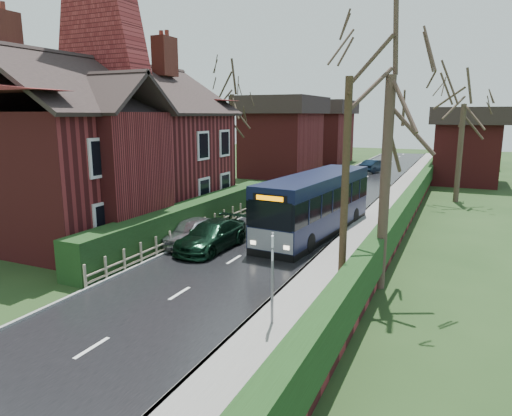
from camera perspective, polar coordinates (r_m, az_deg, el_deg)
The scene contains 18 objects.
ground at distance 17.33m, azimuth -5.82°, elevation -8.35°, with size 140.00×140.00×0.00m, color #29421C.
road at distance 26.10m, azimuth 5.27°, elevation -1.49°, with size 6.00×100.00×0.02m, color black.
pavement at distance 25.06m, azimuth 14.49°, elevation -2.22°, with size 2.50×100.00×0.14m, color slate.
kerb_right at distance 25.28m, azimuth 11.81°, elevation -1.98°, with size 0.12×100.00×0.14m, color gray.
kerb_left at distance 27.21m, azimuth -0.81°, elevation -0.81°, with size 0.12×100.00×0.10m, color gray.
front_hedge at distance 23.17m, azimuth -8.00°, elevation -1.22°, with size 1.20×16.00×1.60m, color black.
picket_fence at distance 22.87m, azimuth -6.38°, elevation -2.25°, with size 0.10×16.00×0.90m, color gray, non-canonical shape.
right_wall_hedge at distance 24.65m, azimuth 18.14°, elevation -0.39°, with size 0.60×50.00×1.80m.
brick_house at distance 25.41m, azimuth -17.84°, elevation 7.62°, with size 9.30×14.60×10.30m.
bus at distance 22.94m, azimuth 7.47°, elevation 0.41°, with size 3.17×10.01×2.99m.
car_silver at distance 21.19m, azimuth -8.02°, elevation -2.93°, with size 1.47×3.65×1.24m, color #B3B3B8.
car_green at distance 20.37m, azimuth -5.54°, elevation -3.44°, with size 1.76×4.34×1.26m, color black.
car_distant at distance 49.11m, azimuth 14.58°, elevation 5.10°, with size 1.38×3.97×1.31m, color black.
bus_stop_sign at distance 12.61m, azimuth 2.06°, elevation -7.29°, with size 0.20×0.41×2.76m.
telegraph_pole at distance 14.79m, azimuth 11.06°, elevation 2.31°, with size 0.34×0.89×7.04m.
tree_right_near at distance 15.67m, azimuth 16.68°, elevation 17.46°, with size 4.73×4.73×10.20m.
tree_right_far at distance 33.84m, azimuth 24.64°, elevation 12.51°, with size 4.88×4.88×9.42m.
tree_house_side at distance 36.13m, azimuth -3.03°, elevation 14.81°, with size 4.67×4.67×10.61m.
Camera 1 is at (8.28, -14.04, 5.90)m, focal length 32.00 mm.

